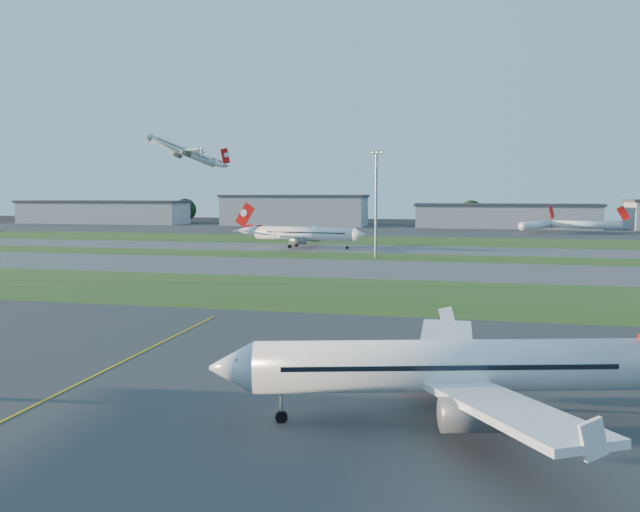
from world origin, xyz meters
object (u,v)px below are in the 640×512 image
(airliner_taxiing, at_px, (303,234))
(mini_jet_far, at_px, (587,225))
(mini_jet_near, at_px, (537,225))
(light_mast_centre, at_px, (376,197))
(airliner_parked, at_px, (463,367))

(airliner_taxiing, relative_size, mini_jet_far, 1.30)
(mini_jet_near, height_order, light_mast_centre, light_mast_centre)
(mini_jet_far, bearing_deg, airliner_parked, -92.69)
(airliner_parked, xyz_separation_m, mini_jet_far, (49.34, 224.77, -0.46))
(airliner_parked, height_order, mini_jet_far, airliner_parked)
(mini_jet_near, xyz_separation_m, light_mast_centre, (-49.83, -109.85, 11.53))
(light_mast_centre, bearing_deg, airliner_parked, -79.35)
(airliner_taxiing, xyz_separation_m, light_mast_centre, (24.16, -23.40, 10.74))
(airliner_parked, distance_m, light_mast_centre, 110.53)
(airliner_taxiing, xyz_separation_m, mini_jet_far, (93.82, 93.28, -0.79))
(airliner_parked, bearing_deg, mini_jet_near, 67.71)
(airliner_parked, relative_size, mini_jet_near, 1.32)
(mini_jet_far, relative_size, light_mast_centre, 1.10)
(airliner_taxiing, bearing_deg, light_mast_centre, 143.33)
(mini_jet_far, bearing_deg, light_mast_centre, -111.14)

